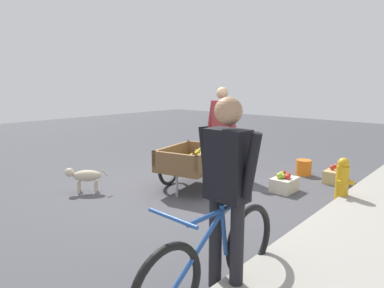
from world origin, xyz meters
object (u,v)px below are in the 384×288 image
(vendor_person, at_px, (222,122))
(cyclist_person, at_px, (227,180))
(fruit_cart, at_px, (193,163))
(dog, at_px, (84,176))
(plastic_bucket, at_px, (304,167))
(mixed_fruit_crate, at_px, (284,183))
(apple_crate, at_px, (336,175))
(fire_hydrant, at_px, (342,181))
(bicycle, at_px, (214,259))

(vendor_person, height_order, cyclist_person, vendor_person)
(fruit_cart, distance_m, dog, 1.73)
(plastic_bucket, xyz_separation_m, mixed_fruit_crate, (1.15, 0.18, -0.01))
(fruit_cart, bearing_deg, apple_crate, 139.76)
(plastic_bucket, bearing_deg, cyclist_person, 15.03)
(fruit_cart, relative_size, vendor_person, 1.08)
(fire_hydrant, xyz_separation_m, apple_crate, (-1.00, -0.41, -0.21))
(vendor_person, height_order, mixed_fruit_crate, vendor_person)
(cyclist_person, height_order, apple_crate, cyclist_person)
(vendor_person, bearing_deg, fruit_cart, 13.11)
(vendor_person, bearing_deg, cyclist_person, 37.48)
(cyclist_person, xyz_separation_m, plastic_bucket, (-3.94, -1.06, -0.83))
(vendor_person, xyz_separation_m, apple_crate, (-0.82, 1.90, -0.86))
(fruit_cart, height_order, apple_crate, fruit_cart)
(dog, height_order, mixed_fruit_crate, dog)
(fire_hydrant, relative_size, mixed_fruit_crate, 1.52)
(cyclist_person, bearing_deg, fruit_cart, -132.79)
(fruit_cart, bearing_deg, bicycle, 44.96)
(vendor_person, relative_size, bicycle, 0.99)
(bicycle, height_order, dog, bicycle)
(bicycle, xyz_separation_m, dog, (-0.78, -3.21, -0.08))
(bicycle, bearing_deg, fire_hydrant, -179.98)
(fire_hydrant, xyz_separation_m, plastic_bucket, (-1.10, -1.05, -0.19))
(apple_crate, bearing_deg, plastic_bucket, -98.96)
(vendor_person, bearing_deg, fire_hydrant, 85.38)
(dog, bearing_deg, vendor_person, 159.42)
(dog, bearing_deg, plastic_bucket, 146.93)
(vendor_person, relative_size, apple_crate, 3.73)
(bicycle, distance_m, fire_hydrant, 2.98)
(cyclist_person, bearing_deg, fire_hydrant, -179.91)
(vendor_person, distance_m, plastic_bucket, 1.77)
(fire_hydrant, distance_m, plastic_bucket, 1.54)
(dog, relative_size, mixed_fruit_crate, 1.18)
(fire_hydrant, height_order, plastic_bucket, fire_hydrant)
(vendor_person, bearing_deg, dog, -20.58)
(fruit_cart, bearing_deg, plastic_bucket, 153.89)
(fire_hydrant, bearing_deg, vendor_person, -94.62)
(fire_hydrant, distance_m, mixed_fruit_crate, 0.89)
(fire_hydrant, height_order, mixed_fruit_crate, fire_hydrant)
(fire_hydrant, bearing_deg, plastic_bucket, -136.39)
(dog, xyz_separation_m, plastic_bucket, (-3.31, 2.16, -0.13))
(plastic_bucket, relative_size, apple_crate, 0.65)
(fire_hydrant, height_order, apple_crate, fire_hydrant)
(fruit_cart, bearing_deg, mixed_fruit_crate, 126.81)
(dog, xyz_separation_m, mixed_fruit_crate, (-2.16, 2.34, -0.14))
(fruit_cart, relative_size, apple_crate, 4.03)
(apple_crate, bearing_deg, fire_hydrant, 22.35)
(plastic_bucket, bearing_deg, fruit_cart, -26.11)
(fruit_cart, xyz_separation_m, vendor_person, (-1.12, -0.26, 0.54))
(bicycle, height_order, plastic_bucket, bicycle)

